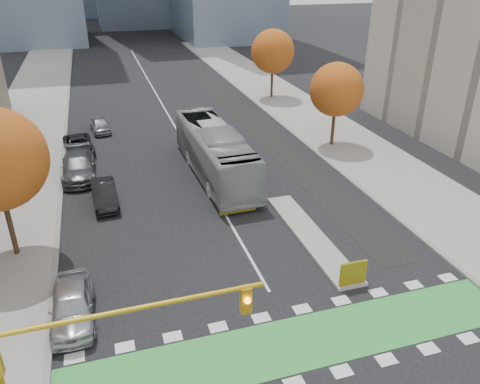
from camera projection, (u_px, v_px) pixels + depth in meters
ground at (314, 370)px, 18.34m from camera, size 300.00×300.00×0.00m
sidewalk_west at (7, 194)px, 31.83m from camera, size 7.00×120.00×0.15m
sidewalk_east at (359, 151)px, 38.96m from camera, size 7.00×120.00×0.15m
curb_west at (61, 188)px, 32.76m from camera, size 0.30×120.00×0.16m
curb_east at (320, 156)px, 38.04m from camera, size 0.30×120.00×0.16m
bike_crossing at (299, 343)px, 19.62m from camera, size 20.00×3.00×0.01m
centre_line at (161, 102)px, 52.52m from camera, size 0.15×70.00×0.01m
bike_lane_paint at (252, 123)px, 45.96m from camera, size 2.50×50.00×0.01m
median_island at (310, 236)px, 27.05m from camera, size 1.60×10.00×0.16m
hazard_board at (353, 273)px, 22.63m from camera, size 1.40×0.12×1.30m
tree_east_near at (336, 90)px, 38.13m from camera, size 4.40×4.40×7.08m
tree_east_far at (273, 51)px, 51.77m from camera, size 4.80×4.80×7.65m
traffic_signal_west at (89, 346)px, 14.01m from camera, size 8.53×0.56×5.20m
bus at (215, 152)px, 34.09m from camera, size 3.46×13.23×3.66m
parked_car_a at (72, 305)px, 20.59m from camera, size 1.89×4.61×1.56m
parked_car_b at (104, 194)px, 30.42m from camera, size 1.75×4.42×1.43m
parked_car_c at (78, 166)px, 34.21m from camera, size 2.35×5.76×1.67m
parked_car_d at (79, 145)px, 38.56m from camera, size 2.74×5.02×1.34m
parked_car_e at (100, 125)px, 43.34m from camera, size 1.98×4.03×1.32m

